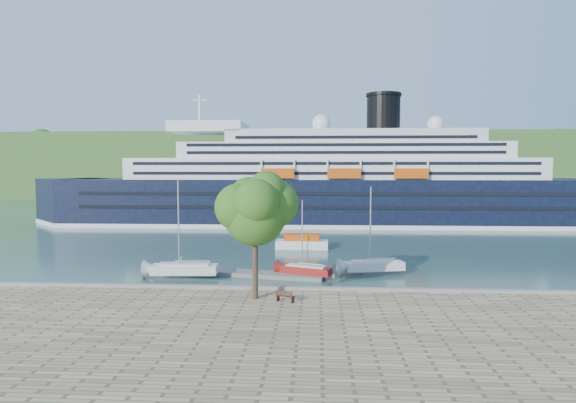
# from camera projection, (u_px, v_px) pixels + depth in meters

# --- Properties ---
(ground) EXTENTS (400.00, 400.00, 0.00)m
(ground) POSITION_uv_depth(u_px,v_px,m) (235.00, 299.00, 43.09)
(ground) COLOR #294840
(ground) RESTS_ON ground
(far_hillside) EXTENTS (400.00, 50.00, 24.00)m
(far_hillside) POSITION_uv_depth(u_px,v_px,m) (298.00, 166.00, 186.57)
(far_hillside) COLOR #3A6126
(far_hillside) RESTS_ON ground
(quay_coping) EXTENTS (220.00, 0.50, 0.30)m
(quay_coping) POSITION_uv_depth(u_px,v_px,m) (235.00, 287.00, 42.80)
(quay_coping) COLOR slate
(quay_coping) RESTS_ON promenade
(cruise_ship) EXTENTS (118.81, 18.45, 26.64)m
(cruise_ship) POSITION_uv_depth(u_px,v_px,m) (321.00, 160.00, 98.16)
(cruise_ship) COLOR black
(cruise_ship) RESTS_ON ground
(park_bench) EXTENTS (1.70, 1.20, 1.01)m
(park_bench) POSITION_uv_depth(u_px,v_px,m) (285.00, 296.00, 38.67)
(park_bench) COLOR #4D2316
(park_bench) RESTS_ON promenade
(promenade_tree) EXTENTS (6.85, 6.85, 11.35)m
(promenade_tree) POSITION_uv_depth(u_px,v_px,m) (255.00, 230.00, 39.30)
(promenade_tree) COLOR #2D5716
(promenade_tree) RESTS_ON promenade
(floating_pontoon) EXTENTS (19.65, 6.18, 0.43)m
(floating_pontoon) POSITION_uv_depth(u_px,v_px,m) (236.00, 273.00, 52.81)
(floating_pontoon) COLOR gray
(floating_pontoon) RESTS_ON ground
(sailboat_white_near) EXTENTS (7.80, 2.58, 9.93)m
(sailboat_white_near) POSITION_uv_depth(u_px,v_px,m) (184.00, 232.00, 50.58)
(sailboat_white_near) COLOR silver
(sailboat_white_near) RESTS_ON ground
(sailboat_red) EXTENTS (6.34, 3.78, 7.92)m
(sailboat_red) POSITION_uv_depth(u_px,v_px,m) (306.00, 241.00, 51.20)
(sailboat_red) COLOR maroon
(sailboat_red) RESTS_ON ground
(sailboat_white_far) EXTENTS (7.41, 3.39, 9.25)m
(sailboat_white_far) POSITION_uv_depth(u_px,v_px,m) (375.00, 233.00, 52.69)
(sailboat_white_far) COLOR silver
(sailboat_white_far) RESTS_ON ground
(tender_launch) EXTENTS (7.69, 2.80, 2.11)m
(tender_launch) POSITION_uv_depth(u_px,v_px,m) (302.00, 241.00, 69.78)
(tender_launch) COLOR #C74B0B
(tender_launch) RESTS_ON ground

